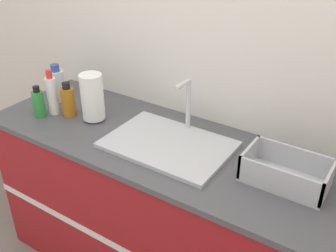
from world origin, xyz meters
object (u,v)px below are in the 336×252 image
Objects in this scene: paper_towel_roll at (92,97)px; sink at (169,143)px; dish_rack at (286,173)px; bottle_amber at (68,101)px; bottle_green at (39,103)px; bottle_clear at (57,85)px; bottle_white_spray at (52,95)px.

sink is at bearing -0.09° from paper_towel_roll.
sink reaches higher than dish_rack.
paper_towel_roll reaches higher than bottle_amber.
bottle_amber is at bearing 37.91° from bottle_green.
dish_rack is at bearing 2.97° from bottle_amber.
bottle_green is 0.16m from bottle_amber.
bottle_clear reaches higher than bottle_green.
dish_rack is 1.38m from bottle_clear.
sink is at bearing -177.16° from dish_rack.
dish_rack is 1.96× the size of bottle_green.
bottle_amber is (-0.15, -0.03, -0.05)m from paper_towel_roll.
bottle_white_spray is at bearing -175.94° from dish_rack.
bottle_white_spray is at bearing -174.98° from sink.
paper_towel_roll is at bearing 15.02° from bottle_white_spray.
bottle_amber is (0.12, 0.10, 0.01)m from bottle_green.
dish_rack is at bearing 1.48° from paper_towel_roll.
bottle_white_spray is (0.04, 0.07, 0.03)m from bottle_green.
bottle_white_spray is at bearing -51.48° from bottle_clear.
bottle_amber is at bearing -28.14° from bottle_clear.
bottle_amber is (-1.19, -0.06, 0.04)m from dish_rack.
bottle_clear is 1.15× the size of bottle_amber.
sink reaches higher than bottle_green.
bottle_green is at bearing -71.49° from bottle_clear.
paper_towel_roll reaches higher than dish_rack.
paper_towel_roll is at bearing -11.15° from bottle_clear.
paper_towel_roll is 1.04m from dish_rack.
sink is at bearing -4.74° from bottle_clear.
dish_rack is at bearing -1.68° from bottle_clear.
bottle_amber is (-0.63, -0.03, 0.07)m from sink.
bottle_green is at bearing -142.09° from bottle_amber.
paper_towel_roll is 0.35m from bottle_clear.
paper_towel_roll is 1.35× the size of bottle_amber.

